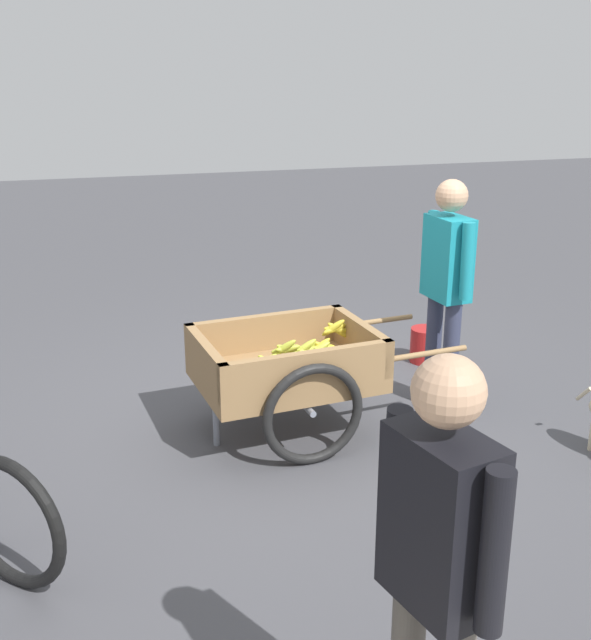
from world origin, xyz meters
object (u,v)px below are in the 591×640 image
fruit_cart (288,370)px  bystander_person (437,556)px  vendor_person (447,275)px  plastic_bucket (425,345)px

fruit_cart → bystander_person: bystander_person is taller
bystander_person → vendor_person: bearing=-117.2°
fruit_cart → plastic_bucket: bearing=-147.2°
vendor_person → plastic_bucket: size_ratio=5.67×
fruit_cart → vendor_person: size_ratio=1.09×
fruit_cart → plastic_bucket: 1.68m
vendor_person → bystander_person: (1.42, 2.77, -0.01)m
vendor_person → bystander_person: bearing=62.8°
plastic_bucket → bystander_person: bystander_person is taller
vendor_person → plastic_bucket: vendor_person is taller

